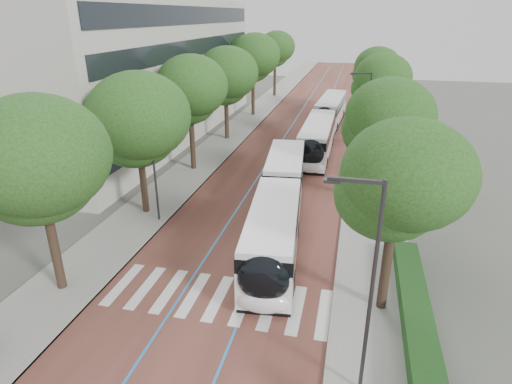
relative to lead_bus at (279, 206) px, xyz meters
The scene contains 19 objects.
ground 8.85m from the lead_bus, 101.47° to the right, with size 160.00×160.00×0.00m, color #51544C.
road 31.57m from the lead_bus, 93.14° to the left, with size 11.00×140.00×0.02m, color #582E27.
sidewalk_left 32.84m from the lead_bus, 106.34° to the left, with size 4.00×140.00×0.12m, color gray.
sidewalk_right 32.04m from the lead_bus, 79.61° to the left, with size 4.00×140.00×0.12m, color gray.
kerb_left 32.36m from the lead_bus, 103.11° to the left, with size 0.20×140.00×0.14m, color gray.
kerb_right 31.76m from the lead_bus, 82.99° to the left, with size 0.20×140.00×0.14m, color gray.
zebra_crossing 7.84m from the lead_bus, 101.49° to the right, with size 10.55×3.60×0.01m.
lane_line_left 31.70m from the lead_bus, 96.04° to the left, with size 0.12×126.00×0.01m, color #2678C1.
lane_line_right 31.52m from the lead_bus, 90.24° to the left, with size 0.12×126.00×0.01m, color #2678C1.
office_building 29.29m from the lead_bus, 137.43° to the left, with size 18.11×40.00×14.00m.
hedge 11.32m from the lead_bus, 49.14° to the right, with size 1.20×14.00×0.80m, color #173F15.
streetlight_near 12.92m from the lead_bus, 67.00° to the right, with size 1.82×0.20×8.00m.
streetlight_far 14.69m from the lead_bus, 70.06° to the left, with size 1.82×0.20×8.00m.
lamp_post_left 8.23m from the lead_bus, behind, with size 0.14×0.14×8.00m, color #2E2D30.
trees_left 18.95m from the lead_bus, 120.30° to the left, with size 6.43×60.94×9.83m.
trees_right 16.47m from the lead_bus, 67.94° to the left, with size 5.88×47.58×8.66m.
lead_bus is the anchor object (origin of this frame).
bus_queued_0 15.55m from the lead_bus, 87.17° to the left, with size 2.57×12.40×3.20m.
bus_queued_1 28.94m from the lead_bus, 87.92° to the left, with size 3.18×12.51×3.20m.
Camera 1 is at (5.80, -14.96, 12.50)m, focal length 30.00 mm.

